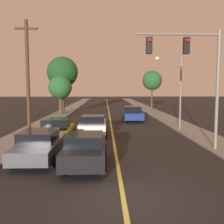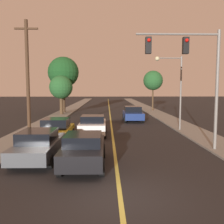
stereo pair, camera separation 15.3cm
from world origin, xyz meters
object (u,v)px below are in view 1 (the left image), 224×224
object	(u,v)px
car_outer_lane_second	(57,130)
tree_left_far	(63,72)
traffic_signal_mast	(193,65)
car_near_lane_second	(93,125)
utility_pole_left	(28,77)
streetlamp_right	(174,81)
car_near_lane_front	(85,149)
tree_right_near	(152,81)
car_outer_lane_front	(40,145)
tree_left_near	(60,87)
car_far_oncoming	(132,114)

from	to	relation	value
car_outer_lane_second	tree_left_far	bearing A→B (deg)	98.18
traffic_signal_mast	tree_left_far	world-z (taller)	tree_left_far
car_near_lane_second	car_outer_lane_second	xyz separation A→B (m)	(-2.35, -1.95, -0.00)
traffic_signal_mast	utility_pole_left	world-z (taller)	utility_pole_left
traffic_signal_mast	streetlamp_right	size ratio (longest dim) A/B	1.10
traffic_signal_mast	utility_pole_left	xyz separation A→B (m)	(-10.24, 3.73, -0.51)
car_near_lane_front	streetlamp_right	bearing A→B (deg)	54.92
car_outer_lane_second	traffic_signal_mast	world-z (taller)	traffic_signal_mast
car_near_lane_front	traffic_signal_mast	size ratio (longest dim) A/B	0.65
car_outer_lane_second	tree_left_far	size ratio (longest dim) A/B	0.53
tree_right_near	car_outer_lane_front	bearing A→B (deg)	-111.81
car_outer_lane_front	traffic_signal_mast	bearing A→B (deg)	10.80
utility_pole_left	tree_left_near	size ratio (longest dim) A/B	1.58
car_far_oncoming	utility_pole_left	distance (m)	12.98
car_near_lane_front	tree_left_far	size ratio (longest dim) A/B	0.55
car_outer_lane_second	tree_right_near	bearing A→B (deg)	64.32
utility_pole_left	tree_left_near	distance (m)	15.80
tree_left_near	streetlamp_right	bearing A→B (deg)	-47.93
traffic_signal_mast	car_outer_lane_second	bearing A→B (deg)	160.51
utility_pole_left	tree_right_near	distance (m)	24.70
car_near_lane_front	car_far_oncoming	world-z (taller)	car_far_oncoming
traffic_signal_mast	utility_pole_left	size ratio (longest dim) A/B	0.82
traffic_signal_mast	tree_right_near	world-z (taller)	traffic_signal_mast
tree_right_near	car_near_lane_second	bearing A→B (deg)	-112.32
tree_left_far	car_outer_lane_second	bearing A→B (deg)	-81.82
streetlamp_right	tree_right_near	size ratio (longest dim) A/B	0.98
traffic_signal_mast	streetlamp_right	xyz separation A→B (m)	(0.78, 6.67, -0.72)
car_near_lane_second	tree_left_near	size ratio (longest dim) A/B	0.76
car_outer_lane_front	tree_left_near	size ratio (longest dim) A/B	0.91
car_outer_lane_second	tree_left_far	world-z (taller)	tree_left_far
car_far_oncoming	tree_right_near	xyz separation A→B (m)	(4.35, 11.89, 3.95)
car_outer_lane_second	tree_left_near	world-z (taller)	tree_left_near
streetlamp_right	tree_left_near	bearing A→B (deg)	132.07
car_far_oncoming	tree_right_near	bearing A→B (deg)	-110.10
car_near_lane_front	tree_right_near	xyz separation A→B (m)	(8.25, 27.62, 3.95)
car_near_lane_front	tree_left_near	xyz separation A→B (m)	(-5.01, 22.21, 2.88)
car_near_lane_front	traffic_signal_mast	distance (m)	7.57
streetlamp_right	car_outer_lane_second	bearing A→B (deg)	-157.03
car_near_lane_front	car_outer_lane_second	size ratio (longest dim) A/B	1.04
car_near_lane_front	utility_pole_left	bearing A→B (deg)	124.65
car_near_lane_front	car_outer_lane_front	world-z (taller)	car_near_lane_front
car_near_lane_second	tree_left_far	xyz separation A→B (m)	(-5.13, 17.42, 5.04)
car_outer_lane_second	traffic_signal_mast	distance (m)	9.55
car_far_oncoming	tree_left_near	world-z (taller)	tree_left_near
car_near_lane_front	tree_left_near	bearing A→B (deg)	102.72
tree_left_far	car_near_lane_front	bearing A→B (deg)	-78.37
car_near_lane_second	streetlamp_right	world-z (taller)	streetlamp_right
car_near_lane_front	utility_pole_left	distance (m)	8.58
car_outer_lane_front	car_far_oncoming	xyz separation A→B (m)	(6.24, 14.58, 0.05)
tree_right_near	car_outer_lane_second	bearing A→B (deg)	-115.68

